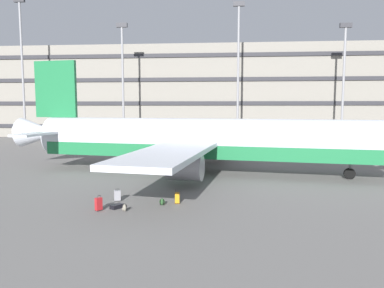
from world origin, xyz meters
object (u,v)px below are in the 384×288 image
(airliner, at_px, (203,141))
(suitcase_teal, at_px, (117,195))
(backpack_small, at_px, (124,208))
(suitcase_red, at_px, (177,198))
(backpack_laid_flat, at_px, (162,202))
(suitcase_silver, at_px, (117,206))
(suitcase_navy, at_px, (99,204))

(airliner, relative_size, suitcase_teal, 46.57)
(suitcase_teal, relative_size, backpack_small, 1.72)
(suitcase_red, xyz_separation_m, backpack_laid_flat, (-0.86, -0.47, -0.16))
(airliner, relative_size, suitcase_red, 44.61)
(airliner, bearing_deg, backpack_small, -106.71)
(suitcase_silver, height_order, backpack_laid_flat, backpack_laid_flat)
(suitcase_navy, distance_m, backpack_small, 1.52)
(suitcase_teal, bearing_deg, suitcase_silver, -74.91)
(suitcase_teal, bearing_deg, suitcase_red, -2.98)
(suitcase_red, xyz_separation_m, suitcase_silver, (-3.40, -1.41, -0.24))
(airliner, distance_m, suitcase_silver, 13.02)
(airliner, height_order, backpack_laid_flat, airliner)
(suitcase_silver, xyz_separation_m, suitcase_teal, (-0.43, 1.61, 0.25))
(suitcase_red, bearing_deg, backpack_small, -144.47)
(backpack_small, bearing_deg, suitcase_red, 35.53)
(suitcase_teal, bearing_deg, backpack_laid_flat, -12.63)
(backpack_laid_flat, bearing_deg, suitcase_navy, -155.97)
(backpack_laid_flat, xyz_separation_m, backpack_small, (-1.92, -1.52, 0.00))
(airliner, xyz_separation_m, suitcase_silver, (-4.38, -11.95, -2.78))
(suitcase_teal, distance_m, suitcase_navy, 2.24)
(suitcase_red, height_order, backpack_small, suitcase_red)
(suitcase_silver, bearing_deg, suitcase_navy, -146.46)
(suitcase_silver, relative_size, suitcase_navy, 0.94)
(suitcase_teal, xyz_separation_m, backpack_small, (1.05, -2.18, -0.17))
(backpack_small, bearing_deg, airliner, 73.29)
(suitcase_silver, bearing_deg, suitcase_teal, 105.09)
(suitcase_teal, xyz_separation_m, backpack_laid_flat, (2.97, -0.67, -0.17))
(suitcase_silver, height_order, suitcase_navy, suitcase_navy)
(airliner, distance_m, backpack_laid_flat, 11.48)
(suitcase_red, height_order, backpack_laid_flat, suitcase_red)
(suitcase_navy, xyz_separation_m, backpack_small, (1.50, 0.01, -0.21))
(suitcase_red, distance_m, suitcase_teal, 3.84)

